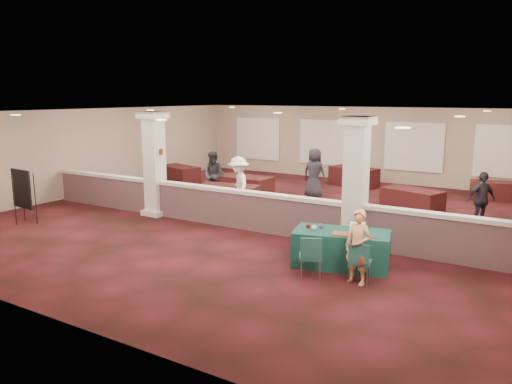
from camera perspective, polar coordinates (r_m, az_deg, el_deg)
The scene contains 33 objects.
ground at distance 15.18m, azimuth 2.40°, elevation -3.07°, with size 16.00×16.00×0.00m, color #411015.
wall_back at distance 22.17m, azimuth 12.57°, elevation 5.33°, with size 16.00×0.04×3.20m, color gray.
wall_front at distance 8.89m, azimuth -23.46°, elevation -3.50°, with size 16.00×0.04×3.20m, color gray.
wall_left at distance 19.98m, azimuth -18.10°, elevation 4.46°, with size 0.04×16.00×3.20m, color gray.
ceiling at distance 14.74m, azimuth 2.50°, elevation 9.09°, with size 16.00×16.00×0.02m, color silver.
partition_wall at distance 13.79m, azimuth -0.61°, elevation -2.07°, with size 15.60×0.28×1.10m.
column_left at distance 15.71m, azimuth -11.52°, elevation 3.28°, with size 0.72×0.72×3.20m.
column_right at distance 12.29m, azimuth 11.33°, elevation 1.18°, with size 0.72×0.72×3.20m.
sconce_left at distance 15.86m, azimuth -12.31°, elevation 4.64°, with size 0.12×0.12×0.18m.
sconce_right at distance 15.48m, azimuth -10.81°, elevation 4.55°, with size 0.12×0.12×0.18m.
near_table at distance 11.11m, azimuth 9.73°, elevation -6.40°, with size 2.05×1.02×0.79m, color #0E3534.
conf_chair_main at distance 10.16m, azimuth 11.75°, elevation -7.57°, with size 0.49×0.49×0.83m.
conf_chair_side at distance 10.22m, azimuth 6.27°, elevation -7.05°, with size 0.60×0.60×0.90m.
easel_board at distance 15.91m, azimuth -25.21°, elevation 0.27°, with size 0.94×0.50×1.59m.
woman at distance 10.07m, azimuth 11.58°, elevation -6.17°, with size 0.54×0.36×1.51m, color tan.
far_table_front_left at distance 18.07m, azimuth -1.37°, elevation 0.53°, with size 2.01×1.00×0.81m, color black.
far_table_front_center at distance 16.37m, azimuth -3.20°, elevation -0.61°, with size 1.96×0.98×0.79m, color black.
far_table_front_right at distance 16.69m, azimuth 17.39°, elevation -0.97°, with size 1.84×0.92×0.75m, color black.
far_table_back_left at distance 21.34m, azimuth -8.75°, elevation 1.94°, with size 1.86×0.93×0.75m, color black.
far_table_back_center at distance 20.92m, azimuth 11.11°, elevation 1.72°, with size 1.93×0.96×0.78m, color black.
far_table_back_right at distance 19.76m, azimuth 25.63°, elevation 0.13°, with size 1.63×0.82×0.66m, color black.
attendee_a at distance 18.00m, azimuth -4.82°, elevation 1.92°, with size 0.83×0.46×1.72m, color black.
attendee_b at distance 15.70m, azimuth -2.01°, elevation 0.77°, with size 1.16×0.53×1.81m, color silver.
attendee_c at distance 15.45m, azimuth 24.33°, elevation -0.78°, with size 0.93×0.44×1.59m, color black.
attendee_d at distance 18.25m, azimuth 6.69°, elevation 2.16°, with size 0.90×0.48×1.81m, color black.
laptop_base at distance 10.92m, azimuth 11.45°, elevation -4.58°, with size 0.36×0.25×0.02m, color silver.
laptop_screen at distance 11.00m, azimuth 11.54°, elevation -3.77°, with size 0.36×0.01×0.24m, color silver.
screen_glow at distance 11.00m, azimuth 11.53°, elevation -3.86°, with size 0.32×0.00×0.20m, color silver.
knitting at distance 10.74m, azimuth 9.90°, elevation -4.76°, with size 0.43×0.32×0.03m, color #B24D1C.
yarn_cream at distance 10.97m, azimuth 6.66°, elevation -4.09°, with size 0.12×0.12×0.12m, color beige.
yarn_red at distance 11.16m, azimuth 6.00°, elevation -3.85°, with size 0.11×0.11×0.11m, color maroon.
yarn_grey at distance 11.18m, azimuth 7.43°, elevation -3.84°, with size 0.11×0.11×0.11m, color #4F4F54.
scissors at distance 10.65m, azimuth 13.33°, elevation -5.07°, with size 0.13×0.03×0.01m, color red.
Camera 1 is at (7.13, -12.89, 3.68)m, focal length 35.00 mm.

